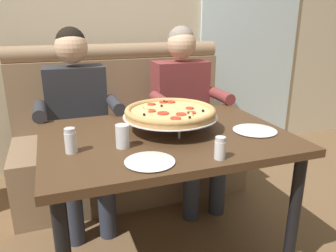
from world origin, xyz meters
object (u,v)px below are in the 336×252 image
object	(u,v)px
drinking_glass	(123,138)
diner_right	(185,105)
plate_near_left	(150,160)
dining_table	(166,150)
diner_left	(78,115)
plate_near_right	(255,129)
shaker_pepper_flakes	(71,142)
booth_bench	(128,139)
pizza	(170,112)
shaker_parmesan	(220,150)

from	to	relation	value
drinking_glass	diner_right	bearing A→B (deg)	50.23
plate_near_left	dining_table	bearing A→B (deg)	60.15
diner_left	drinking_glass	distance (m)	0.78
plate_near_right	drinking_glass	size ratio (longest dim) A/B	2.12
diner_left	shaker_pepper_flakes	size ratio (longest dim) A/B	11.09
booth_bench	shaker_pepper_flakes	distance (m)	1.19
dining_table	pizza	world-z (taller)	pizza
booth_bench	diner_left	xyz separation A→B (m)	(-0.39, -0.27, 0.31)
pizza	shaker_pepper_flakes	world-z (taller)	pizza
diner_left	pizza	bearing A→B (deg)	-54.79
dining_table	diner_left	distance (m)	0.76
booth_bench	plate_near_left	world-z (taller)	booth_bench
pizza	shaker_pepper_flakes	bearing A→B (deg)	-165.12
diner_left	booth_bench	bearing A→B (deg)	34.64
dining_table	shaker_pepper_flakes	xyz separation A→B (m)	(-0.48, -0.09, 0.14)
pizza	plate_near_left	xyz separation A→B (m)	(-0.22, -0.36, -0.09)
diner_left	plate_near_right	size ratio (longest dim) A/B	5.48
diner_right	shaker_parmesan	xyz separation A→B (m)	(-0.27, -1.03, 0.08)
dining_table	plate_near_right	world-z (taller)	plate_near_right
booth_bench	diner_left	distance (m)	0.56
shaker_pepper_flakes	plate_near_left	world-z (taller)	shaker_pepper_flakes
booth_bench	plate_near_left	xyz separation A→B (m)	(-0.18, -1.23, 0.36)
plate_near_left	drinking_glass	distance (m)	0.22
dining_table	pizza	bearing A→B (deg)	47.36
booth_bench	shaker_pepper_flakes	size ratio (longest dim) A/B	14.90
diner_left	shaker_parmesan	distance (m)	1.15
pizza	diner_right	bearing A→B (deg)	60.53
shaker_pepper_flakes	plate_near_left	bearing A→B (deg)	-36.48
diner_right	dining_table	bearing A→B (deg)	-120.55
booth_bench	shaker_pepper_flakes	xyz separation A→B (m)	(-0.48, -1.01, 0.40)
shaker_parmesan	drinking_glass	bearing A→B (deg)	143.49
dining_table	drinking_glass	distance (m)	0.30
dining_table	plate_near_left	xyz separation A→B (m)	(-0.18, -0.31, 0.10)
diner_left	diner_right	size ratio (longest dim) A/B	1.00
shaker_pepper_flakes	plate_near_right	world-z (taller)	shaker_pepper_flakes
diner_left	drinking_glass	world-z (taller)	diner_left
diner_right	shaker_pepper_flakes	xyz separation A→B (m)	(-0.86, -0.75, 0.09)
diner_left	plate_near_right	distance (m)	1.15
pizza	shaker_parmesan	size ratio (longest dim) A/B	5.08
diner_right	plate_near_right	size ratio (longest dim) A/B	5.48
drinking_glass	pizza	bearing A→B (deg)	28.06
diner_right	plate_near_right	xyz separation A→B (m)	(0.08, -0.77, 0.05)
dining_table	plate_near_right	distance (m)	0.49
shaker_parmesan	plate_near_left	world-z (taller)	shaker_parmesan
diner_left	shaker_pepper_flakes	xyz separation A→B (m)	(-0.09, -0.75, 0.09)
shaker_parmesan	plate_near_right	xyz separation A→B (m)	(0.35, 0.26, -0.03)
drinking_glass	plate_near_left	bearing A→B (deg)	-71.47
booth_bench	drinking_glass	bearing A→B (deg)	-103.59
shaker_pepper_flakes	pizza	bearing A→B (deg)	14.88
shaker_pepper_flakes	drinking_glass	size ratio (longest dim) A/B	1.04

